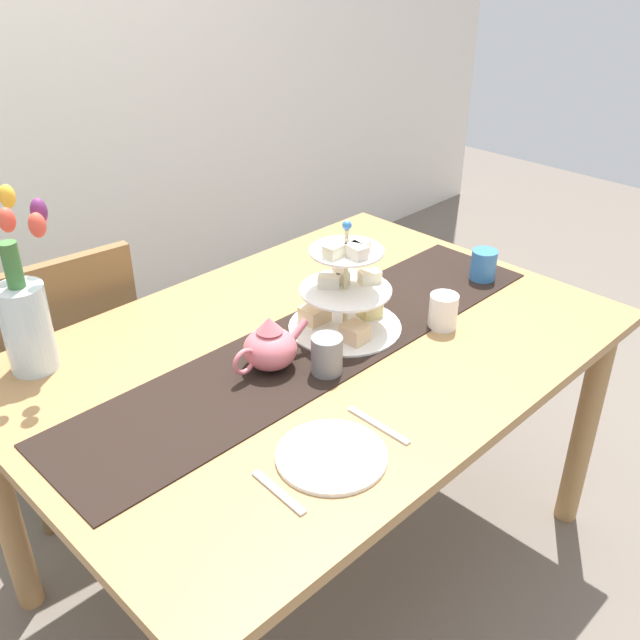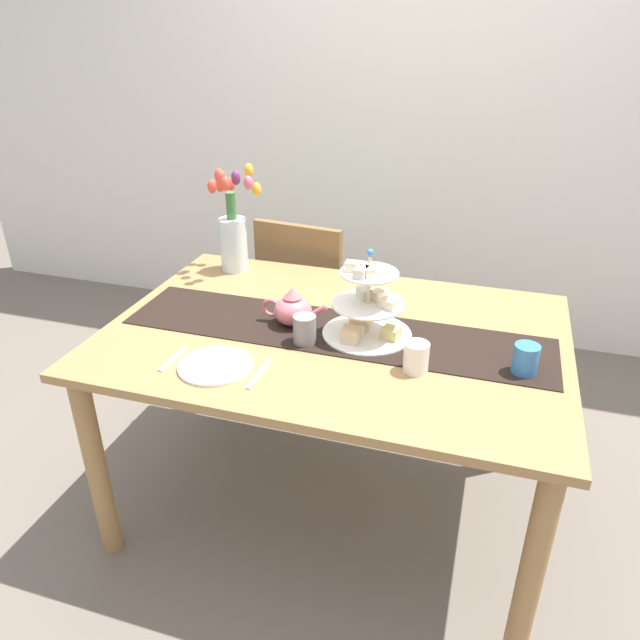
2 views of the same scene
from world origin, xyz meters
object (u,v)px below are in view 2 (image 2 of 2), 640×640
object	(u,v)px
dining_table	(335,356)
knife_left	(259,374)
mug_white_text	(416,357)
mug_orange	(525,359)
tiered_cake_stand	(367,310)
chair_left	(309,299)
teapot	(293,309)
mug_grey	(305,329)
tulip_vase	(233,231)
fork_left	(173,359)
dinner_plate_left	(215,366)

from	to	relation	value
dining_table	knife_left	size ratio (longest dim) A/B	9.08
mug_white_text	mug_orange	world-z (taller)	same
tiered_cake_stand	mug_orange	xyz separation A→B (m)	(0.51, -0.09, -0.05)
mug_white_text	mug_orange	bearing A→B (deg)	15.07
chair_left	teapot	bearing A→B (deg)	-75.65
mug_grey	tulip_vase	bearing A→B (deg)	132.97
dining_table	knife_left	bearing A→B (deg)	-112.55
knife_left	mug_grey	bearing A→B (deg)	73.04
tiered_cake_stand	tulip_vase	size ratio (longest dim) A/B	0.70
chair_left	knife_left	world-z (taller)	chair_left
teapot	fork_left	xyz separation A→B (m)	(-0.28, -0.34, -0.06)
tiered_cake_stand	dinner_plate_left	size ratio (longest dim) A/B	1.32
fork_left	chair_left	bearing A→B (deg)	85.68
dining_table	knife_left	xyz separation A→B (m)	(-0.14, -0.34, 0.11)
knife_left	fork_left	bearing A→B (deg)	180.00
chair_left	tulip_vase	distance (m)	0.60
tiered_cake_stand	tulip_vase	world-z (taller)	tulip_vase
chair_left	tulip_vase	xyz separation A→B (m)	(-0.21, -0.35, 0.44)
dining_table	mug_grey	size ratio (longest dim) A/B	16.24
mug_orange	fork_left	bearing A→B (deg)	-166.85
dining_table	mug_white_text	world-z (taller)	mug_white_text
tulip_vase	mug_grey	distance (m)	0.72
mug_grey	mug_orange	distance (m)	0.69
fork_left	mug_white_text	distance (m)	0.75
dinner_plate_left	mug_orange	xyz separation A→B (m)	(0.90, 0.24, 0.04)
knife_left	tulip_vase	bearing A→B (deg)	119.22
teapot	tulip_vase	xyz separation A→B (m)	(-0.40, 0.41, 0.11)
tiered_cake_stand	knife_left	distance (m)	0.43
tiered_cake_stand	dinner_plate_left	world-z (taller)	tiered_cake_stand
dinner_plate_left	knife_left	distance (m)	0.15
mug_grey	teapot	bearing A→B (deg)	125.87
tiered_cake_stand	teapot	xyz separation A→B (m)	(-0.26, 0.00, -0.04)
tulip_vase	dinner_plate_left	bearing A→B (deg)	-70.00
chair_left	tulip_vase	world-z (taller)	tulip_vase
knife_left	mug_grey	size ratio (longest dim) A/B	1.79
teapot	tulip_vase	size ratio (longest dim) A/B	0.55
dining_table	knife_left	distance (m)	0.38
mug_grey	mug_orange	bearing A→B (deg)	1.74
tulip_vase	mug_grey	world-z (taller)	tulip_vase
chair_left	teapot	world-z (taller)	same
tiered_cake_stand	dinner_plate_left	xyz separation A→B (m)	(-0.39, -0.34, -0.09)
dining_table	mug_grey	xyz separation A→B (m)	(-0.07, -0.11, 0.15)
tiered_cake_stand	mug_orange	size ratio (longest dim) A/B	3.20
dining_table	mug_white_text	distance (m)	0.38
dining_table	chair_left	xyz separation A→B (m)	(-0.35, 0.76, -0.16)
teapot	mug_white_text	size ratio (longest dim) A/B	2.51
chair_left	fork_left	world-z (taller)	chair_left
teapot	knife_left	world-z (taller)	teapot
teapot	mug_white_text	xyz separation A→B (m)	(0.46, -0.18, -0.01)
teapot	dinner_plate_left	world-z (taller)	teapot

